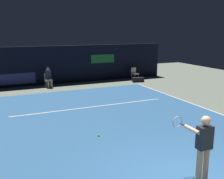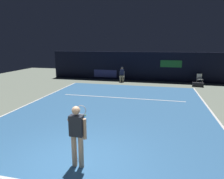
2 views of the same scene
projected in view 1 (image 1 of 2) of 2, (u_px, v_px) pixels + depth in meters
name	position (u px, v px, depth m)	size (l,w,h in m)	color
ground_plane	(110.00, 121.00, 11.14)	(30.74, 30.74, 0.00)	gray
court_surface	(110.00, 120.00, 11.13)	(9.74, 12.25, 0.01)	#336699
line_sideline_left	(201.00, 107.00, 13.05)	(0.10, 12.25, 0.01)	white
line_service	(92.00, 107.00, 13.04)	(7.60, 0.10, 0.01)	white
back_wall	(59.00, 65.00, 18.61)	(15.88, 0.33, 2.60)	black
tennis_player	(203.00, 145.00, 6.40)	(0.60, 0.94, 1.73)	#DBAD89
line_judge_on_chair	(48.00, 77.00, 17.38)	(0.48, 0.56, 1.32)	white
courtside_chair_near	(134.00, 73.00, 20.28)	(0.49, 0.47, 0.88)	white
tennis_ball	(99.00, 135.00, 9.46)	(0.07, 0.07, 0.07)	#CCE033
equipment_bag	(138.00, 80.00, 19.35)	(0.84, 0.32, 0.32)	black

